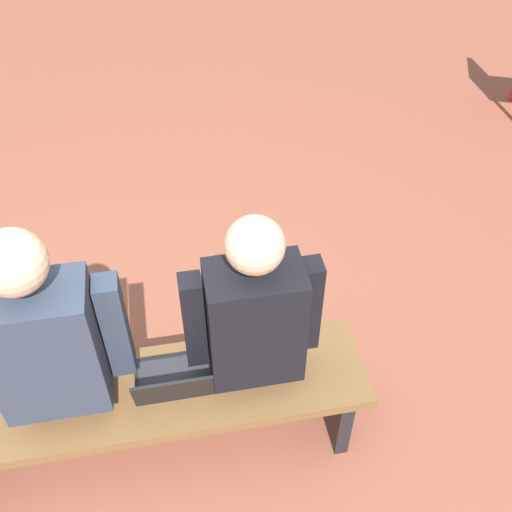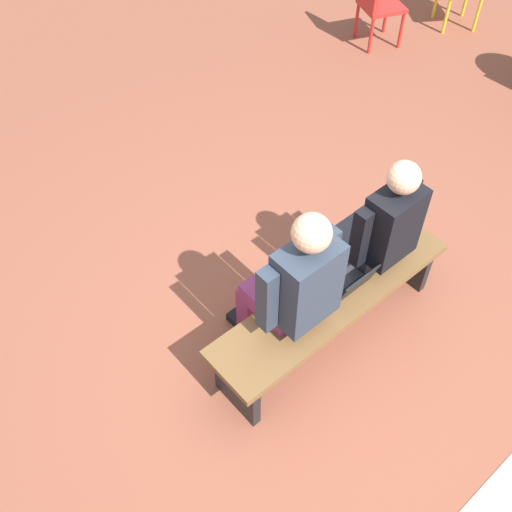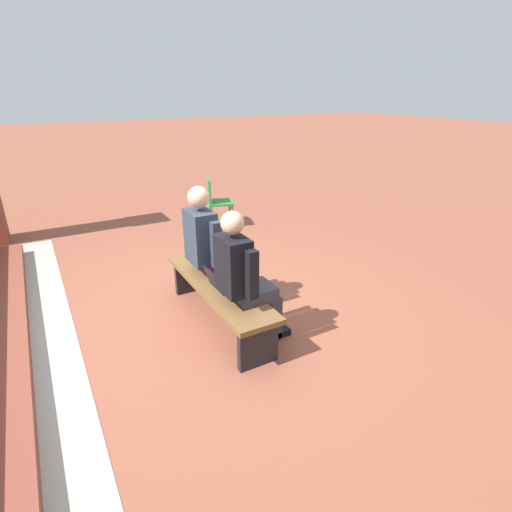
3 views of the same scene
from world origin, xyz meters
name	(u,v)px [view 1 (image 1 of 3)]	position (x,y,z in m)	size (l,w,h in m)	color
ground_plane	(124,470)	(0.00, 0.00, 0.00)	(60.00, 60.00, 0.00)	brown
bench	(151,403)	(-0.17, -0.09, 0.35)	(1.80, 0.44, 0.45)	brown
person_student	(250,322)	(-0.60, -0.15, 0.70)	(0.52, 0.66, 1.31)	#383842
person_adult	(56,345)	(0.14, -0.16, 0.73)	(0.56, 0.71, 1.37)	#7F2D5B
laptop	(174,381)	(-0.28, -0.08, 0.50)	(0.32, 0.29, 0.21)	black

